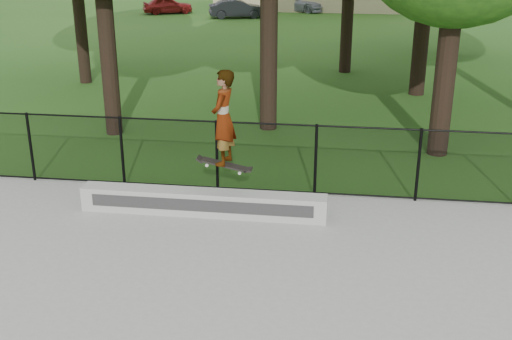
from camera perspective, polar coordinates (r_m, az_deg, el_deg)
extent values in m
cube|color=#AFB0AB|center=(12.14, -4.74, -2.90)|extent=(4.66, 0.40, 0.47)
imported|color=maroon|center=(41.35, -7.85, 14.32)|extent=(3.25, 2.35, 1.03)
imported|color=black|center=(39.01, -1.70, 14.14)|extent=(3.18, 1.93, 1.08)
imported|color=#949AA8|center=(42.26, 3.54, 14.67)|extent=(3.89, 2.75, 1.12)
cube|color=black|center=(11.67, -2.84, 0.50)|extent=(0.83, 0.23, 0.20)
imported|color=#BAE8F4|center=(11.39, -2.92, 4.66)|extent=(0.50, 0.68, 1.72)
cylinder|color=black|center=(14.33, -19.39, 1.95)|extent=(0.06, 0.06, 1.50)
cylinder|color=black|center=(13.55, -11.82, 1.65)|extent=(0.06, 0.06, 1.50)
cylinder|color=black|center=(13.03, -3.49, 1.28)|extent=(0.06, 0.06, 1.50)
cylinder|color=black|center=(12.80, 5.32, 0.86)|extent=(0.06, 0.06, 1.50)
cylinder|color=black|center=(12.88, 14.24, 0.42)|extent=(0.06, 0.06, 1.50)
cylinder|color=black|center=(12.57, 5.43, 3.94)|extent=(16.00, 0.04, 0.04)
cylinder|color=black|center=(13.06, 5.22, -2.02)|extent=(16.00, 0.04, 0.04)
cube|color=black|center=(12.80, 5.32, 0.86)|extent=(16.00, 0.01, 1.50)
cylinder|color=black|center=(16.95, -13.08, 10.88)|extent=(0.44, 0.44, 4.75)
cylinder|color=black|center=(16.92, 1.15, 12.38)|extent=(0.44, 0.44, 5.32)
cylinder|color=black|center=(15.61, 16.51, 8.57)|extent=(0.44, 0.44, 4.13)
cylinder|color=black|center=(23.09, -15.47, 13.70)|extent=(0.44, 0.44, 5.11)
cylinder|color=black|center=(24.26, 8.18, 14.45)|extent=(0.44, 0.44, 5.03)
cylinder|color=black|center=(28.66, 17.45, 13.70)|extent=(0.44, 0.44, 4.02)
cylinder|color=black|center=(21.25, 14.74, 14.22)|extent=(0.44, 0.44, 5.86)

